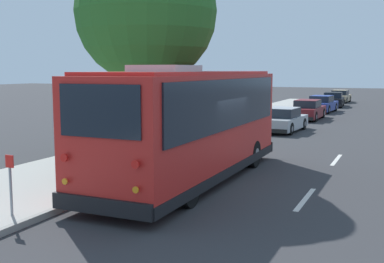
% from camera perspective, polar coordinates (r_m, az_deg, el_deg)
% --- Properties ---
extents(ground_plane, '(160.00, 160.00, 0.00)m').
position_cam_1_polar(ground_plane, '(14.52, 1.62, -5.91)').
color(ground_plane, '#333335').
extents(sidewalk_slab, '(80.00, 4.42, 0.15)m').
position_cam_1_polar(sidewalk_slab, '(16.54, -12.03, -4.17)').
color(sidewalk_slab, '#A3A099').
rests_on(sidewalk_slab, ground).
extents(curb_strip, '(80.00, 0.14, 0.15)m').
position_cam_1_polar(curb_strip, '(15.33, -5.08, -4.94)').
color(curb_strip, gray).
rests_on(curb_strip, ground).
extents(shuttle_bus, '(9.47, 2.74, 3.45)m').
position_cam_1_polar(shuttle_bus, '(14.29, -0.12, 1.36)').
color(shuttle_bus, red).
rests_on(shuttle_bus, ground).
extents(parked_sedan_silver, '(4.33, 1.93, 1.30)m').
position_cam_1_polar(parked_sedan_silver, '(26.56, 10.75, 1.31)').
color(parked_sedan_silver, '#A8AAAF').
rests_on(parked_sedan_silver, ground).
extents(parked_sedan_maroon, '(4.63, 1.80, 1.33)m').
position_cam_1_polar(parked_sedan_maroon, '(33.34, 13.55, 2.47)').
color(parked_sedan_maroon, maroon).
rests_on(parked_sedan_maroon, ground).
extents(parked_sedan_blue, '(4.44, 2.01, 1.31)m').
position_cam_1_polar(parked_sedan_blue, '(39.36, 15.13, 3.12)').
color(parked_sedan_blue, navy).
rests_on(parked_sedan_blue, ground).
extents(parked_sedan_black, '(4.66, 2.02, 1.29)m').
position_cam_1_polar(parked_sedan_black, '(45.74, 16.39, 3.61)').
color(parked_sedan_black, black).
rests_on(parked_sedan_black, ground).
extents(parked_sedan_tan, '(4.22, 1.84, 1.27)m').
position_cam_1_polar(parked_sedan_tan, '(51.82, 17.16, 3.97)').
color(parked_sedan_tan, tan).
rests_on(parked_sedan_tan, ground).
extents(street_tree, '(4.96, 4.96, 8.39)m').
position_cam_1_polar(street_tree, '(17.45, -5.26, 14.92)').
color(street_tree, brown).
rests_on(street_tree, sidewalk_slab).
extents(sign_post_near, '(0.06, 0.22, 1.34)m').
position_cam_1_polar(sign_post_near, '(11.29, -20.70, -5.85)').
color(sign_post_near, gray).
rests_on(sign_post_near, sidewalk_slab).
extents(sign_post_far, '(0.06, 0.06, 1.37)m').
position_cam_1_polar(sign_post_far, '(12.74, -14.39, -4.18)').
color(sign_post_far, gray).
rests_on(sign_post_far, sidewalk_slab).
extents(lane_stripe_mid, '(2.40, 0.14, 0.01)m').
position_cam_1_polar(lane_stripe_mid, '(12.90, 13.27, -7.80)').
color(lane_stripe_mid, silver).
rests_on(lane_stripe_mid, ground).
extents(lane_stripe_ahead, '(2.40, 0.14, 0.01)m').
position_cam_1_polar(lane_stripe_ahead, '(18.69, 16.75, -3.23)').
color(lane_stripe_ahead, silver).
rests_on(lane_stripe_ahead, ground).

